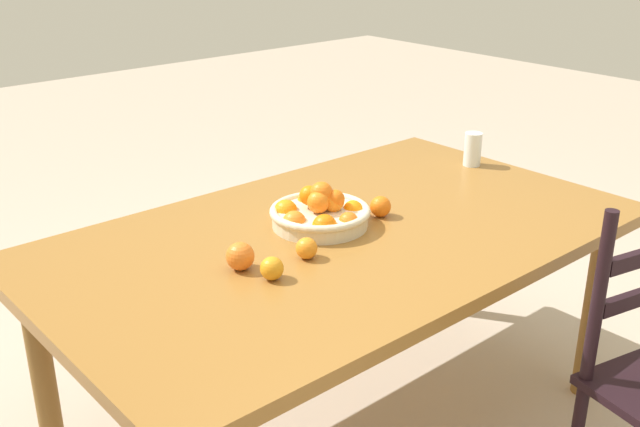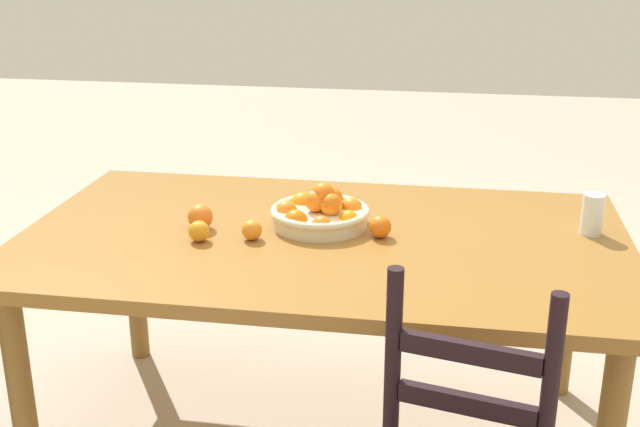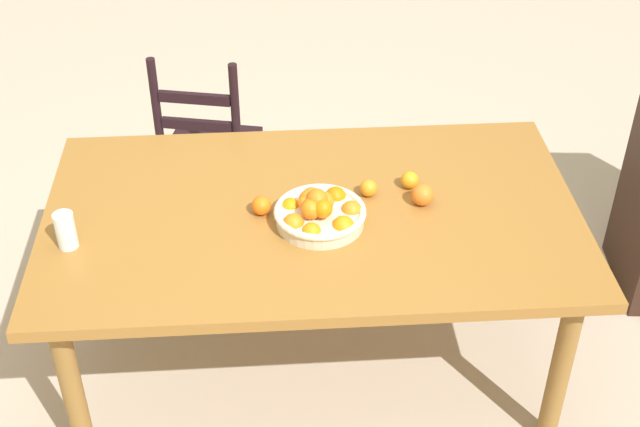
{
  "view_description": "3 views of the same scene",
  "coord_description": "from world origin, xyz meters",
  "px_view_note": "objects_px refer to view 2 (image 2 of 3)",
  "views": [
    {
      "loc": [
        1.4,
        1.51,
        1.62
      ],
      "look_at": [
        0.02,
        -0.07,
        0.76
      ],
      "focal_mm": 41.93,
      "sensor_mm": 36.0,
      "label": 1
    },
    {
      "loc": [
        -0.37,
        2.23,
        1.6
      ],
      "look_at": [
        0.02,
        -0.07,
        0.76
      ],
      "focal_mm": 45.27,
      "sensor_mm": 36.0,
      "label": 2
    },
    {
      "loc": [
        -0.14,
        -2.39,
        2.48
      ],
      "look_at": [
        0.02,
        -0.07,
        0.76
      ],
      "focal_mm": 49.02,
      "sensor_mm": 36.0,
      "label": 3
    }
  ],
  "objects_px": {
    "orange_loose_1": "(200,217)",
    "orange_loose_3": "(199,231)",
    "dining_table": "(323,257)",
    "orange_loose_0": "(380,227)",
    "fruit_bowl": "(321,212)",
    "orange_loose_2": "(252,230)",
    "drinking_glass": "(592,214)"
  },
  "relations": [
    {
      "from": "orange_loose_1",
      "to": "orange_loose_3",
      "type": "relative_size",
      "value": 1.24
    },
    {
      "from": "dining_table",
      "to": "orange_loose_1",
      "type": "height_order",
      "value": "orange_loose_1"
    },
    {
      "from": "orange_loose_3",
      "to": "dining_table",
      "type": "bearing_deg",
      "value": -161.78
    },
    {
      "from": "dining_table",
      "to": "orange_loose_0",
      "type": "xyz_separation_m",
      "value": [
        -0.17,
        -0.01,
        0.11
      ]
    },
    {
      "from": "fruit_bowl",
      "to": "orange_loose_2",
      "type": "distance_m",
      "value": 0.24
    },
    {
      "from": "dining_table",
      "to": "fruit_bowl",
      "type": "bearing_deg",
      "value": -74.71
    },
    {
      "from": "dining_table",
      "to": "orange_loose_3",
      "type": "height_order",
      "value": "orange_loose_3"
    },
    {
      "from": "orange_loose_2",
      "to": "drinking_glass",
      "type": "bearing_deg",
      "value": -167.78
    },
    {
      "from": "orange_loose_0",
      "to": "drinking_glass",
      "type": "distance_m",
      "value": 0.64
    },
    {
      "from": "dining_table",
      "to": "orange_loose_3",
      "type": "distance_m",
      "value": 0.38
    },
    {
      "from": "orange_loose_0",
      "to": "drinking_glass",
      "type": "bearing_deg",
      "value": -167.93
    },
    {
      "from": "orange_loose_3",
      "to": "drinking_glass",
      "type": "distance_m",
      "value": 1.17
    },
    {
      "from": "orange_loose_1",
      "to": "drinking_glass",
      "type": "bearing_deg",
      "value": -172.62
    },
    {
      "from": "dining_table",
      "to": "drinking_glass",
      "type": "relative_size",
      "value": 14.48
    },
    {
      "from": "orange_loose_1",
      "to": "drinking_glass",
      "type": "height_order",
      "value": "drinking_glass"
    },
    {
      "from": "orange_loose_2",
      "to": "orange_loose_3",
      "type": "bearing_deg",
      "value": 14.28
    },
    {
      "from": "orange_loose_0",
      "to": "dining_table",
      "type": "bearing_deg",
      "value": 1.69
    },
    {
      "from": "dining_table",
      "to": "orange_loose_1",
      "type": "distance_m",
      "value": 0.39
    },
    {
      "from": "fruit_bowl",
      "to": "orange_loose_2",
      "type": "bearing_deg",
      "value": 40.06
    },
    {
      "from": "dining_table",
      "to": "fruit_bowl",
      "type": "relative_size",
      "value": 5.91
    },
    {
      "from": "dining_table",
      "to": "orange_loose_3",
      "type": "relative_size",
      "value": 29.08
    },
    {
      "from": "dining_table",
      "to": "orange_loose_3",
      "type": "xyz_separation_m",
      "value": [
        0.35,
        0.12,
        0.1
      ]
    },
    {
      "from": "orange_loose_0",
      "to": "orange_loose_2",
      "type": "height_order",
      "value": "orange_loose_0"
    },
    {
      "from": "orange_loose_2",
      "to": "drinking_glass",
      "type": "relative_size",
      "value": 0.48
    },
    {
      "from": "orange_loose_1",
      "to": "drinking_glass",
      "type": "xyz_separation_m",
      "value": [
        -1.17,
        -0.15,
        0.02
      ]
    },
    {
      "from": "fruit_bowl",
      "to": "orange_loose_0",
      "type": "height_order",
      "value": "fruit_bowl"
    },
    {
      "from": "orange_loose_3",
      "to": "fruit_bowl",
      "type": "bearing_deg",
      "value": -150.11
    },
    {
      "from": "orange_loose_3",
      "to": "orange_loose_2",
      "type": "bearing_deg",
      "value": -165.72
    },
    {
      "from": "orange_loose_2",
      "to": "fruit_bowl",
      "type": "bearing_deg",
      "value": -139.94
    },
    {
      "from": "orange_loose_0",
      "to": "orange_loose_2",
      "type": "distance_m",
      "value": 0.38
    },
    {
      "from": "fruit_bowl",
      "to": "drinking_glass",
      "type": "bearing_deg",
      "value": -175.52
    },
    {
      "from": "dining_table",
      "to": "drinking_glass",
      "type": "xyz_separation_m",
      "value": [
        -0.79,
        -0.14,
        0.14
      ]
    }
  ]
}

